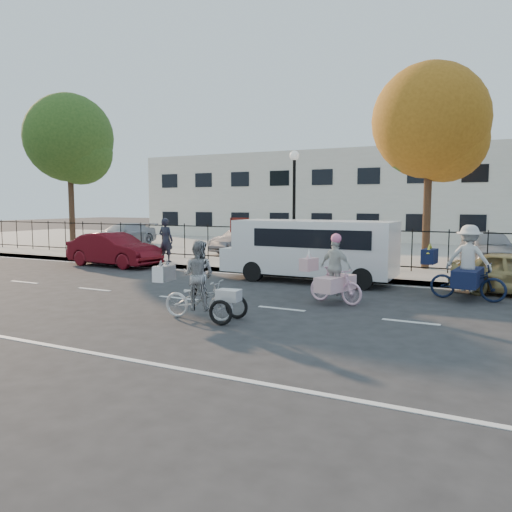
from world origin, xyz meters
The scene contains 20 objects.
ground centered at (0.00, 0.00, 0.00)m, with size 120.00×120.00×0.00m, color #333334.
road_markings centered at (0.00, 0.00, 0.01)m, with size 60.00×9.52×0.01m, color silver, non-canonical shape.
curb centered at (0.00, 5.05, 0.07)m, with size 60.00×0.10×0.15m, color #A8A399.
sidewalk centered at (0.00, 6.10, 0.07)m, with size 60.00×2.20×0.15m, color #A8A399.
parking_lot centered at (0.00, 15.00, 0.07)m, with size 60.00×15.60×0.15m, color #A8A399.
iron_fence centered at (0.00, 7.20, 0.90)m, with size 58.00×0.06×1.50m, color black, non-canonical shape.
building centered at (0.00, 25.00, 3.00)m, with size 34.00×10.00×6.00m, color silver.
lamppost centered at (0.50, 6.80, 3.11)m, with size 0.36×0.36×4.33m.
street_sign centered at (-1.85, 6.80, 1.42)m, with size 0.85×0.06×1.80m.
zebra_trike centered at (1.82, -1.78, 0.67)m, with size 2.02×0.80×1.73m.
unicorn_bike centered at (3.91, 1.24, 0.65)m, with size 1.80×1.29×1.77m.
bull_bike centered at (6.85, 3.20, 0.78)m, with size 2.14×1.47×1.96m.
white_van centered at (2.14, 4.31, 1.09)m, with size 5.54×1.90×1.97m.
red_sedan centered at (-6.36, 4.50, 0.67)m, with size 1.42×4.08×1.34m, color #520911.
pedestrian centered at (-4.56, 5.55, 1.04)m, with size 0.65×0.43×1.78m, color black.
lot_car_a centered at (-11.76, 11.08, 0.78)m, with size 1.76×4.32×1.25m, color #ACAEB4.
lot_car_c centered at (-3.58, 10.31, 0.75)m, with size 1.26×3.62×1.19m, color #4E4F56.
lot_car_d centered at (7.16, 10.06, 0.84)m, with size 1.62×4.03×1.37m, color #94959B.
tree_west centered at (-11.59, 7.47, 5.52)m, with size 4.30×4.30×7.88m.
tree_mid centered at (5.26, 8.26, 5.24)m, with size 4.08×4.08×7.48m.
Camera 1 is at (7.73, -10.76, 2.51)m, focal length 35.00 mm.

